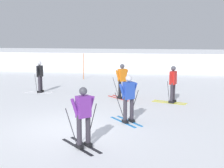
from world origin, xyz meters
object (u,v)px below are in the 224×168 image
at_px(skier_blue, 128,98).
at_px(trail_marker_pole, 83,66).
at_px(skier_orange, 122,80).
at_px(skier_black, 40,76).
at_px(skier_red, 173,83).
at_px(skier_purple, 83,116).

distance_m(skier_blue, trail_marker_pole, 11.34).
bearing_deg(skier_orange, skier_black, 169.06).
xyz_separation_m(skier_orange, trail_marker_pole, (-3.57, 6.32, -0.01)).
xyz_separation_m(skier_blue, skier_red, (1.65, 3.57, -0.00)).
bearing_deg(skier_red, skier_purple, -112.67).
relative_size(skier_orange, skier_red, 1.00).
bearing_deg(skier_red, skier_orange, 166.37).
bearing_deg(skier_purple, skier_blue, 70.25).
bearing_deg(skier_orange, skier_red, -13.63).
relative_size(skier_blue, trail_marker_pole, 0.94).
relative_size(skier_blue, skier_black, 1.00).
height_order(skier_purple, skier_blue, same).
bearing_deg(skier_purple, skier_black, 119.77).
bearing_deg(trail_marker_pole, skier_red, -49.10).
distance_m(skier_blue, skier_black, 7.35).
distance_m(skier_orange, trail_marker_pole, 7.26).
bearing_deg(skier_black, skier_purple, -60.23).
height_order(skier_orange, skier_blue, same).
height_order(skier_red, skier_black, same).
height_order(skier_blue, skier_black, same).
bearing_deg(skier_orange, skier_purple, -91.56).
bearing_deg(skier_blue, skier_purple, -109.75).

